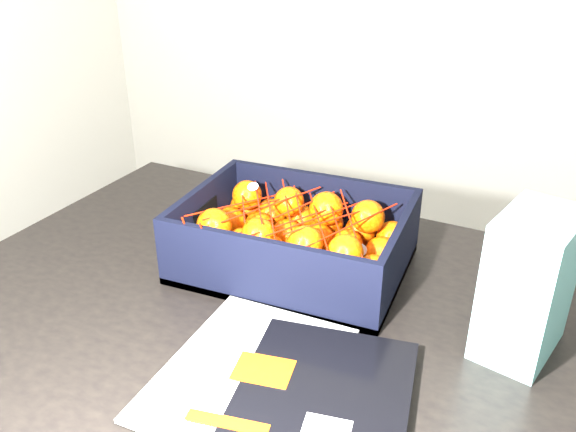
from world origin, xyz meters
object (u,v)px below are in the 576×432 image
at_px(retail_carton, 528,285).
at_px(table, 303,367).
at_px(produce_crate, 295,247).
at_px(magazine_stack, 286,387).

bearing_deg(retail_carton, table, -154.78).
bearing_deg(table, produce_crate, 116.93).
height_order(magazine_stack, produce_crate, produce_crate).
height_order(table, magazine_stack, magazine_stack).
distance_m(magazine_stack, produce_crate, 0.31).
bearing_deg(retail_carton, produce_crate, -176.50).
bearing_deg(retail_carton, magazine_stack, -125.66).
xyz_separation_m(magazine_stack, produce_crate, (-0.10, 0.29, 0.03)).
bearing_deg(magazine_stack, produce_crate, 109.69).
bearing_deg(produce_crate, magazine_stack, -70.31).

